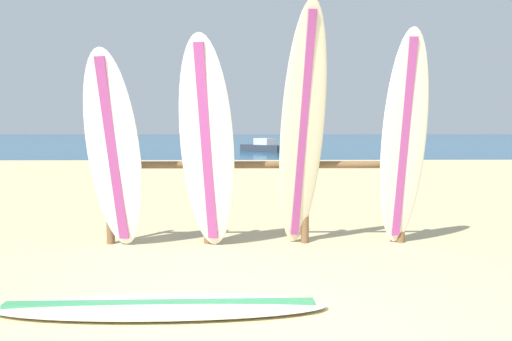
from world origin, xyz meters
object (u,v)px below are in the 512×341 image
at_px(surfboard_leaning_center_left, 302,129).
at_px(small_boat_offshore, 265,147).
at_px(surfboard_leaning_left, 207,145).
at_px(surfboard_lying_on_sand, 160,307).
at_px(surfboard_rack, 257,185).
at_px(surfboard_leaning_far_left, 114,152).
at_px(surfboard_leaning_center, 404,142).

distance_m(surfboard_leaning_center_left, small_boat_offshore, 23.53).
relative_size(surfboard_leaning_left, surfboard_leaning_center_left, 0.87).
bearing_deg(surfboard_lying_on_sand, small_boat_offshore, 86.20).
height_order(surfboard_rack, surfboard_leaning_far_left, surfboard_leaning_far_left).
height_order(surfboard_leaning_center, small_boat_offshore, surfboard_leaning_center).
distance_m(surfboard_leaning_center_left, surfboard_lying_on_sand, 2.57).
bearing_deg(surfboard_leaning_center_left, surfboard_leaning_far_left, -179.14).
height_order(surfboard_leaning_left, surfboard_leaning_center_left, surfboard_leaning_center_left).
relative_size(surfboard_rack, surfboard_leaning_left, 1.51).
xyz_separation_m(surfboard_rack, surfboard_lying_on_sand, (-0.73, -2.23, -0.63)).
bearing_deg(small_boat_offshore, surfboard_lying_on_sand, -93.80).
height_order(surfboard_leaning_far_left, surfboard_lying_on_sand, surfboard_leaning_far_left).
relative_size(surfboard_leaning_far_left, surfboard_leaning_center_left, 0.82).
height_order(surfboard_rack, surfboard_leaning_center_left, surfboard_leaning_center_left).
relative_size(surfboard_rack, surfboard_leaning_center, 1.46).
relative_size(surfboard_leaning_center, small_boat_offshore, 0.79).
relative_size(surfboard_leaning_far_left, surfboard_lying_on_sand, 0.88).
relative_size(surfboard_leaning_far_left, small_boat_offshore, 0.72).
xyz_separation_m(surfboard_lying_on_sand, small_boat_offshore, (1.68, 25.40, 0.22)).
bearing_deg(small_boat_offshore, surfboard_leaning_center_left, -91.17).
height_order(surfboard_rack, surfboard_leaning_center, surfboard_leaning_center).
bearing_deg(surfboard_leaning_far_left, surfboard_leaning_center_left, 0.86).
bearing_deg(surfboard_leaning_center_left, small_boat_offshore, 88.83).
bearing_deg(small_boat_offshore, surfboard_leaning_far_left, -95.95).
distance_m(surfboard_rack, surfboard_leaning_center, 1.66).
distance_m(surfboard_leaning_far_left, surfboard_leaning_center_left, 1.98).
height_order(surfboard_rack, small_boat_offshore, surfboard_rack).
distance_m(surfboard_leaning_center_left, surfboard_leaning_center, 1.09).
bearing_deg(small_boat_offshore, surfboard_leaning_left, -93.60).
bearing_deg(surfboard_lying_on_sand, surfboard_leaning_center, 40.09).
bearing_deg(surfboard_leaning_center_left, surfboard_leaning_left, -177.95).
relative_size(surfboard_leaning_left, small_boat_offshore, 0.77).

